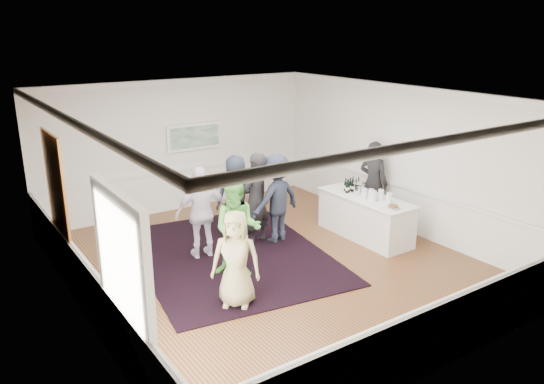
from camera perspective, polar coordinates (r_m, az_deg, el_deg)
floor at (r=10.30m, az=-0.15°, el=-7.70°), size 8.00×8.00×0.00m
ceiling at (r=9.40m, az=-0.17°, el=10.26°), size 7.00×8.00×0.02m
wall_left at (r=8.40m, az=-20.43°, el=-2.99°), size 0.02×8.00×3.20m
wall_right at (r=11.97m, az=13.91°, el=3.51°), size 0.02×8.00×3.20m
wall_back at (r=13.14m, az=-9.97°, el=4.97°), size 7.00×0.02×3.20m
wall_front at (r=6.98m, az=18.62°, el=-6.94°), size 7.00×0.02×3.20m
wainscoting at (r=10.10m, az=-0.16°, el=-5.13°), size 7.00×8.00×1.00m
mirror at (r=9.56m, az=-22.22°, el=0.49°), size 0.05×1.25×1.85m
doorway at (r=6.78m, az=-15.77°, el=-9.12°), size 0.10×1.78×2.56m
landscape_painting at (r=13.22m, az=-8.33°, el=5.92°), size 1.44×0.06×0.66m
area_rug at (r=10.68m, az=-4.45°, el=-6.74°), size 4.16×5.08×0.02m
serving_table at (r=11.57m, az=9.98°, el=-2.64°), size 0.85×2.25×0.91m
bartender at (r=12.29m, az=10.84°, el=0.99°), size 0.63×0.80×1.93m
guest_tan at (r=8.56m, az=-3.91°, el=-7.20°), size 0.94×0.90×1.62m
guest_green at (r=9.54m, az=-3.74°, el=-3.99°), size 1.10×1.07×1.79m
guest_lilac at (r=10.36m, az=-7.53°, el=-2.22°), size 1.13×0.60×1.84m
guest_dark_a at (r=11.03m, az=0.41°, el=-0.71°), size 1.31×0.88×1.88m
guest_dark_b at (r=10.91m, az=-1.76°, el=-0.75°), size 0.82×0.66×1.94m
guest_navy at (r=11.47m, az=-3.88°, el=-0.35°), size 0.97×0.74×1.76m
wine_bottles at (r=11.72m, az=8.54°, el=0.82°), size 0.43×0.26×0.31m
juice_pitchers at (r=11.18m, az=11.10°, el=-0.32°), size 0.35×0.63×0.24m
ice_bucket at (r=11.55m, az=9.33°, el=0.33°), size 0.26×0.26×0.25m
nut_bowl at (r=10.76m, az=12.90°, el=-1.60°), size 0.25×0.25×0.08m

